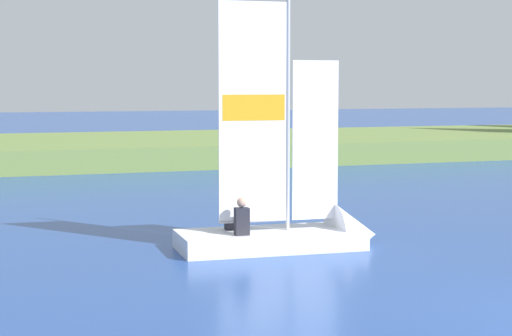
% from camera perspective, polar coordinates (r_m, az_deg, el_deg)
% --- Properties ---
extents(shore_bank, '(80.00, 12.05, 0.94)m').
position_cam_1_polar(shore_bank, '(39.48, -6.54, 1.31)').
color(shore_bank, olive).
rests_on(shore_bank, ground).
extents(sailboat, '(4.28, 1.71, 6.22)m').
position_cam_1_polar(sailboat, '(17.83, 3.26, -4.00)').
color(sailboat, white).
rests_on(sailboat, ground).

